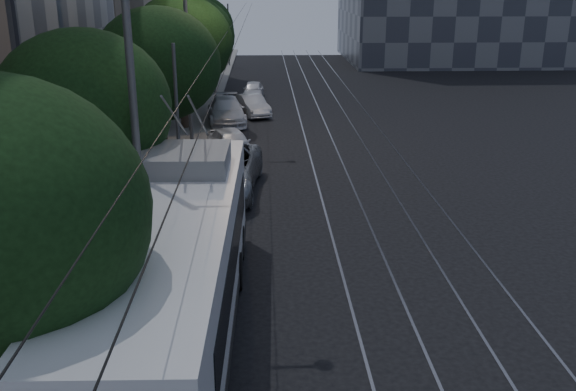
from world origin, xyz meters
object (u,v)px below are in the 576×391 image
(car_white_d, at_px, (253,90))
(streetlamp_far, at_px, (194,9))
(pickup_silver, at_px, (219,171))
(car_white_b, at_px, (226,111))
(car_white_c, at_px, (252,105))
(car_white_a, at_px, (231,143))
(streetlamp_near, at_px, (148,73))
(trolleybus, at_px, (174,271))

(car_white_d, relative_size, streetlamp_far, 0.31)
(pickup_silver, height_order, car_white_d, pickup_silver)
(car_white_b, distance_m, streetlamp_far, 7.84)
(car_white_c, bearing_deg, car_white_a, -113.30)
(car_white_c, height_order, car_white_d, car_white_c)
(car_white_b, bearing_deg, streetlamp_near, -98.43)
(pickup_silver, xyz_separation_m, car_white_b, (-0.41, 13.27, -0.16))
(pickup_silver, bearing_deg, car_white_d, 91.91)
(car_white_a, bearing_deg, streetlamp_far, 101.87)
(car_white_a, distance_m, car_white_c, 10.16)
(trolleybus, distance_m, car_white_a, 16.69)
(car_white_a, height_order, car_white_c, car_white_a)
(car_white_b, bearing_deg, car_white_a, -92.16)
(streetlamp_near, bearing_deg, car_white_b, 88.53)
(car_white_d, bearing_deg, car_white_c, -88.04)
(trolleybus, bearing_deg, pickup_silver, 89.54)
(car_white_a, relative_size, car_white_b, 0.79)
(car_white_a, height_order, streetlamp_far, streetlamp_far)
(car_white_a, xyz_separation_m, streetlamp_far, (-1.82, 3.06, 6.14))
(car_white_b, distance_m, streetlamp_near, 22.90)
(trolleybus, height_order, streetlamp_far, streetlamp_far)
(car_white_b, xyz_separation_m, car_white_d, (1.51, 8.46, -0.15))
(car_white_c, height_order, streetlamp_near, streetlamp_near)
(trolleybus, xyz_separation_m, car_white_b, (-0.11, 24.51, -1.06))
(pickup_silver, xyz_separation_m, car_white_c, (1.10, 15.53, -0.27))
(car_white_a, distance_m, car_white_b, 7.90)
(pickup_silver, height_order, car_white_c, pickup_silver)
(streetlamp_near, bearing_deg, car_white_d, 86.12)
(trolleybus, xyz_separation_m, car_white_a, (0.55, 16.65, -1.12))
(trolleybus, relative_size, pickup_silver, 2.01)
(streetlamp_far, bearing_deg, trolleybus, -86.32)
(car_white_b, relative_size, car_white_d, 1.47)
(pickup_silver, distance_m, car_white_c, 15.57)
(trolleybus, xyz_separation_m, car_white_c, (1.40, 26.77, -1.17))
(trolleybus, relative_size, car_white_c, 3.36)
(car_white_d, bearing_deg, streetlamp_near, -91.93)
(car_white_c, height_order, streetlamp_far, streetlamp_far)
(car_white_b, relative_size, streetlamp_near, 0.52)
(car_white_a, relative_size, streetlamp_near, 0.41)
(car_white_b, bearing_deg, trolleybus, -96.70)
(car_white_d, xyz_separation_m, streetlamp_near, (-2.09, -30.73, 5.47))
(car_white_b, distance_m, car_white_c, 2.72)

